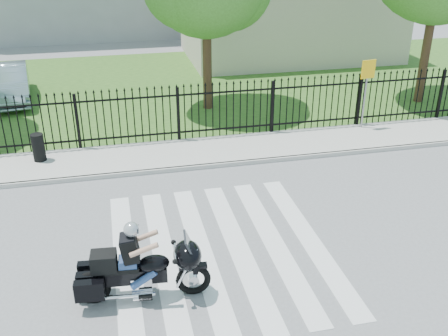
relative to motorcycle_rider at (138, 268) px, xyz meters
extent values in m
plane|color=slate|center=(1.79, 1.18, -0.68)|extent=(120.00, 120.00, 0.00)
cube|color=#ADAAA3|center=(1.79, 6.18, -0.62)|extent=(40.00, 2.00, 0.12)
cube|color=#ADAAA3|center=(1.79, 5.18, -0.62)|extent=(40.00, 0.12, 0.12)
cube|color=#2B521C|center=(1.79, 13.18, -0.67)|extent=(40.00, 12.00, 0.02)
cube|color=black|center=(1.79, 7.18, -0.33)|extent=(26.00, 0.04, 0.05)
cube|color=black|center=(1.79, 7.18, 0.87)|extent=(26.00, 0.04, 0.05)
cylinder|color=#382316|center=(3.29, 10.18, 1.40)|extent=(0.32, 0.32, 4.16)
cylinder|color=#382316|center=(11.29, 9.18, 1.72)|extent=(0.32, 0.32, 4.80)
cube|color=beige|center=(8.79, 17.18, 1.07)|extent=(10.00, 6.00, 3.50)
torus|color=black|center=(1.00, -0.09, -0.37)|extent=(0.66, 0.18, 0.66)
torus|color=black|center=(-0.85, 0.08, -0.37)|extent=(0.70, 0.21, 0.69)
cube|color=black|center=(-0.09, 0.01, -0.16)|extent=(1.25, 0.34, 0.29)
ellipsoid|color=black|center=(0.29, -0.03, 0.06)|extent=(0.62, 0.43, 0.31)
cube|color=black|center=(-0.28, 0.03, 0.02)|extent=(0.64, 0.36, 0.10)
cube|color=silver|center=(0.05, 0.00, -0.32)|extent=(0.40, 0.32, 0.29)
ellipsoid|color=black|center=(0.91, -0.08, 0.19)|extent=(0.57, 0.73, 0.51)
cube|color=black|center=(-0.58, 0.05, 0.19)|extent=(0.49, 0.40, 0.34)
cube|color=navy|center=(-0.16, 0.01, 0.13)|extent=(0.35, 0.31, 0.17)
sphere|color=#B8BBC1|center=(-0.05, 0.00, 0.82)|extent=(0.28, 0.28, 0.28)
imported|color=#8CA4B0|center=(-3.91, 12.71, 0.00)|extent=(1.92, 4.21, 1.34)
cylinder|color=gray|center=(7.81, 6.88, 0.51)|extent=(0.06, 0.06, 2.15)
cube|color=yellow|center=(7.81, 6.86, 1.39)|extent=(0.49, 0.11, 0.59)
cylinder|color=black|center=(-2.32, 6.51, -0.17)|extent=(0.37, 0.37, 0.79)
camera|label=1|loc=(-0.17, -7.90, 5.75)|focal=42.00mm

